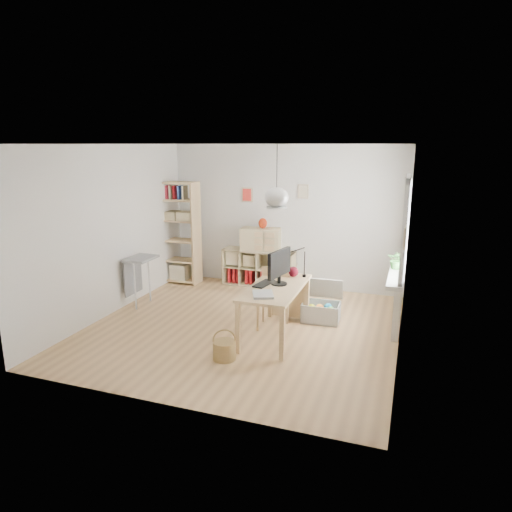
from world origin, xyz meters
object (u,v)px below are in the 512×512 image
(tall_bookshelf, at_px, (178,228))
(storage_chest, at_px, (322,308))
(desk, at_px, (276,293))
(cube_shelf, at_px, (258,271))
(monitor, at_px, (279,265))
(drawer_chest, at_px, (261,239))
(chair, at_px, (274,294))

(tall_bookshelf, xyz_separation_m, storage_chest, (3.10, -1.11, -0.89))
(desk, bearing_deg, cube_shelf, 114.61)
(desk, distance_m, monitor, 0.39)
(storage_chest, bearing_deg, drawer_chest, 135.13)
(desk, bearing_deg, drawer_chest, 113.73)
(desk, height_order, monitor, monitor)
(desk, bearing_deg, tall_bookshelf, 142.99)
(cube_shelf, xyz_separation_m, storage_chest, (1.54, -1.39, -0.10))
(cube_shelf, height_order, tall_bookshelf, tall_bookshelf)
(tall_bookshelf, bearing_deg, chair, -33.04)
(cube_shelf, bearing_deg, storage_chest, -42.22)
(tall_bookshelf, relative_size, chair, 2.25)
(monitor, bearing_deg, desk, -87.25)
(chair, height_order, storage_chest, chair)
(chair, relative_size, storage_chest, 1.32)
(monitor, xyz_separation_m, drawer_chest, (-0.98, 2.08, -0.10))
(desk, bearing_deg, storage_chest, 58.53)
(chair, height_order, drawer_chest, drawer_chest)
(tall_bookshelf, height_order, chair, tall_bookshelf)
(tall_bookshelf, distance_m, drawer_chest, 1.65)
(chair, xyz_separation_m, monitor, (0.15, -0.25, 0.52))
(storage_chest, bearing_deg, desk, -123.86)
(cube_shelf, bearing_deg, desk, -65.39)
(cube_shelf, relative_size, chair, 1.57)
(tall_bookshelf, distance_m, storage_chest, 3.41)
(desk, height_order, drawer_chest, drawer_chest)
(cube_shelf, bearing_deg, drawer_chest, -34.77)
(desk, xyz_separation_m, tall_bookshelf, (-2.59, 1.95, 0.43))
(tall_bookshelf, height_order, storage_chest, tall_bookshelf)
(cube_shelf, bearing_deg, chair, -64.67)
(chair, bearing_deg, desk, -74.38)
(desk, xyz_separation_m, storage_chest, (0.51, 0.84, -0.46))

